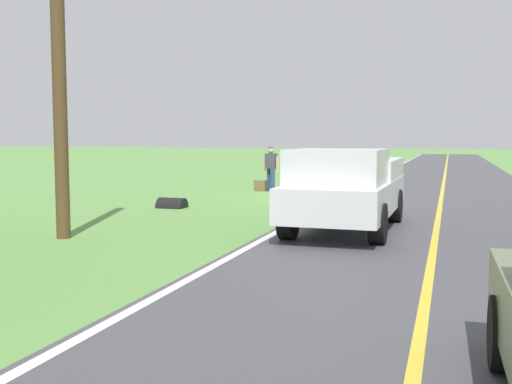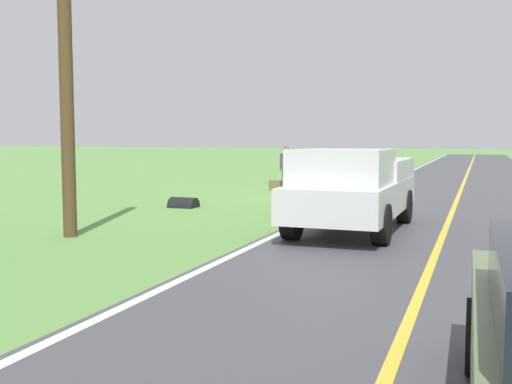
{
  "view_description": "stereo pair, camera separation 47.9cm",
  "coord_description": "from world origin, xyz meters",
  "px_view_note": "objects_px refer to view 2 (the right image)",
  "views": [
    {
      "loc": [
        -4.84,
        20.83,
        2.05
      ],
      "look_at": [
        -1.63,
        10.79,
        1.11
      ],
      "focal_mm": 42.57,
      "sensor_mm": 36.0,
      "label": 1
    },
    {
      "loc": [
        -5.3,
        20.68,
        2.05
      ],
      "look_at": [
        -1.63,
        10.79,
        1.11
      ],
      "focal_mm": 42.57,
      "sensor_mm": 36.0,
      "label": 2
    }
  ],
  "objects_px": {
    "hitchhiker_walking": "(286,166)",
    "utility_pole_roadside": "(65,45)",
    "pickup_truck_passing": "(351,188)",
    "suitcase_carried": "(275,186)"
  },
  "relations": [
    {
      "from": "hitchhiker_walking",
      "to": "utility_pole_roadside",
      "type": "distance_m",
      "value": 12.24
    },
    {
      "from": "hitchhiker_walking",
      "to": "pickup_truck_passing",
      "type": "xyz_separation_m",
      "value": [
        -4.38,
        9.16,
        -0.01
      ]
    },
    {
      "from": "pickup_truck_passing",
      "to": "suitcase_carried",
      "type": "bearing_deg",
      "value": -62.2
    },
    {
      "from": "hitchhiker_walking",
      "to": "pickup_truck_passing",
      "type": "distance_m",
      "value": 10.16
    },
    {
      "from": "suitcase_carried",
      "to": "pickup_truck_passing",
      "type": "distance_m",
      "value": 10.32
    },
    {
      "from": "suitcase_carried",
      "to": "pickup_truck_passing",
      "type": "relative_size",
      "value": 0.08
    },
    {
      "from": "utility_pole_roadside",
      "to": "suitcase_carried",
      "type": "bearing_deg",
      "value": -92.65
    },
    {
      "from": "hitchhiker_walking",
      "to": "pickup_truck_passing",
      "type": "relative_size",
      "value": 0.32
    },
    {
      "from": "suitcase_carried",
      "to": "utility_pole_roadside",
      "type": "bearing_deg",
      "value": 0.57
    },
    {
      "from": "pickup_truck_passing",
      "to": "utility_pole_roadside",
      "type": "distance_m",
      "value": 6.67
    }
  ]
}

